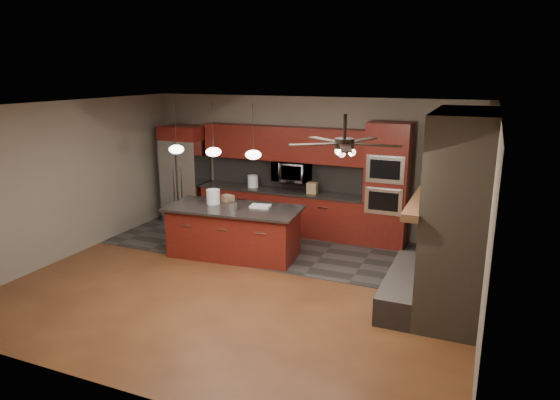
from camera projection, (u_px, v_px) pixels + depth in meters
The scene contains 22 objects.
ground at pixel (244, 283), 8.00m from camera, with size 7.00×7.00×0.00m, color brown.
ceiling at pixel (241, 106), 7.30m from camera, with size 7.00×6.00×0.02m, color white.
back_wall at pixel (308, 165), 10.32m from camera, with size 7.00×0.02×2.80m, color #6E6458.
right_wall at pixel (489, 225), 6.33m from camera, with size 0.02×6.00×2.80m, color #6E6458.
left_wall at pixel (69, 180), 8.96m from camera, with size 0.02×6.00×2.80m, color #6E6458.
slate_tile_patch at pixel (286, 247), 9.60m from camera, with size 7.00×2.40×0.01m, color #373431.
fireplace_column at pixel (452, 220), 6.89m from camera, with size 1.30×2.10×2.80m.
back_cabinetry at pixel (283, 190), 10.40m from camera, with size 3.59×0.64×2.20m.
oven_tower at pixel (387, 185), 9.46m from camera, with size 0.80×0.63×2.38m.
microwave at pixel (292, 171), 10.23m from camera, with size 0.73×0.41×0.50m, color silver.
refrigerator at pixel (186, 174), 11.10m from camera, with size 0.92×0.75×2.14m.
kitchen_island at pixel (234, 231), 9.07m from camera, with size 2.51×1.31×0.92m.
white_bucket at pixel (213, 197), 9.16m from camera, with size 0.25×0.25×0.27m, color white.
paint_can at pixel (232, 206), 8.80m from camera, with size 0.19×0.19×0.13m, color #B7B6BC.
paint_tray at pixel (260, 206), 8.96m from camera, with size 0.36×0.25×0.04m, color silver.
cardboard_box at pixel (228, 199), 9.30m from camera, with size 0.21×0.15×0.13m, color olive.
counter_bucket at pixel (253, 181), 10.58m from camera, with size 0.22×0.22×0.25m, color white.
counter_box at pixel (312, 188), 10.03m from camera, with size 0.20×0.16×0.22m, color #9C7B50.
pendant_left at pixel (176, 149), 8.75m from camera, with size 0.26×0.26×0.92m.
pendant_center at pixel (214, 152), 8.47m from camera, with size 0.26×0.26×0.92m.
pendant_right at pixel (253, 154), 8.19m from camera, with size 0.26×0.26×0.92m.
ceiling_fan at pixel (344, 143), 5.99m from camera, with size 1.27×1.33×0.41m.
Camera 1 is at (3.40, -6.61, 3.29)m, focal length 32.00 mm.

